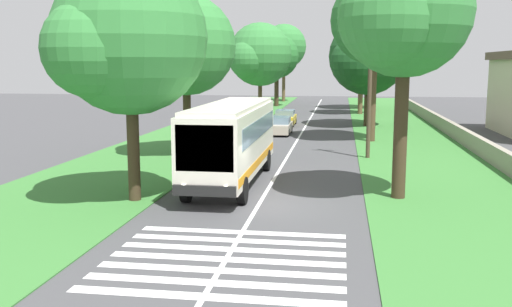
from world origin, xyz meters
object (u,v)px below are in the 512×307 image
Objects in this scene: roadside_tree_right_0 at (373,23)px; roadside_tree_left_1 at (282,48)px; roadside_tree_right_1 at (366,58)px; roadside_tree_left_4 at (275,57)px; roadside_tree_right_4 at (360,52)px; trailing_car_0 at (280,126)px; utility_pole at (370,89)px; roadside_tree_right_2 at (401,15)px; roadside_tree_left_0 at (185,48)px; roadside_tree_right_3 at (368,46)px; roadside_tree_left_3 at (127,42)px; coach_bus at (232,138)px; trailing_car_1 at (285,118)px; roadside_tree_left_2 at (259,56)px.

roadside_tree_left_1 is at bearing 14.07° from roadside_tree_right_0.
roadside_tree_left_1 is 34.89m from roadside_tree_right_1.
roadside_tree_left_1 reaches higher than roadside_tree_left_4.
roadside_tree_right_0 reaches higher than roadside_tree_right_4.
trailing_car_0 is 41.14m from roadside_tree_left_1.
utility_pole is at bearing 178.68° from roadside_tree_right_1.
roadside_tree_right_4 is at bearing 0.33° from roadside_tree_right_0.
roadside_tree_right_1 is 0.94× the size of roadside_tree_right_2.
roadside_tree_left_0 is 0.96× the size of roadside_tree_right_4.
roadside_tree_left_0 is 0.82× the size of roadside_tree_right_0.
roadside_tree_right_3 is at bearing -8.42° from roadside_tree_right_4.
roadside_tree_left_4 is at bearing 0.35° from roadside_tree_left_3.
roadside_tree_right_0 reaches higher than coach_bus.
trailing_car_1 is 0.37× the size of roadside_tree_right_0.
roadside_tree_left_2 is at bearing 0.96° from roadside_tree_left_3.
trailing_car_0 is (19.30, -0.13, -1.48)m from coach_bus.
roadside_tree_right_1 is (-23.46, -10.74, -0.37)m from roadside_tree_left_4.
roadside_tree_right_4 reaches higher than roadside_tree_right_1.
roadside_tree_right_3 is (-2.71, -11.82, 1.31)m from roadside_tree_left_4.
utility_pole is at bearing -166.08° from roadside_tree_left_4.
roadside_tree_right_1 is 0.85× the size of roadside_tree_right_3.
roadside_tree_left_4 is at bearing 24.61° from roadside_tree_right_1.
roadside_tree_left_2 is 15.33m from roadside_tree_right_1.
roadside_tree_left_2 is 23.77m from roadside_tree_right_0.
coach_bus is 10.76m from utility_pole.
utility_pole is at bearing -168.49° from roadside_tree_left_1.
trailing_car_0 is 0.38× the size of roadside_tree_left_1.
roadside_tree_right_1 is (18.59, -11.32, -0.43)m from roadside_tree_left_0.
roadside_tree_right_4 is at bearing 0.49° from roadside_tree_right_1.
roadside_tree_left_2 is 40.77m from roadside_tree_right_2.
roadside_tree_right_1 is at bearing 0.13° from roadside_tree_right_0.
roadside_tree_left_2 is 1.28× the size of utility_pole.
utility_pole reaches higher than trailing_car_0.
roadside_tree_left_3 is 0.99× the size of roadside_tree_right_1.
roadside_tree_left_3 is (-30.06, 3.35, 5.73)m from trailing_car_1.
roadside_tree_right_2 is (-21.40, -7.07, 6.78)m from trailing_car_0.
roadside_tree_left_4 reaches higher than trailing_car_0.
roadside_tree_left_1 is 1.00× the size of roadside_tree_right_3.
coach_bus is at bearing -179.83° from trailing_car_1.
trailing_car_0 is 1.00× the size of trailing_car_1.
roadside_tree_right_3 is (47.24, -8.06, 5.57)m from coach_bus.
roadside_tree_right_0 is 10.61m from roadside_tree_right_1.
trailing_car_0 is 31.42m from roadside_tree_left_4.
roadside_tree_right_1 is at bearing -14.77° from coach_bus.
roadside_tree_left_2 reaches higher than utility_pole.
roadside_tree_left_4 is 15.12m from roadside_tree_right_4.
trailing_car_0 is 10.81m from roadside_tree_right_0.
trailing_car_1 is 34.48m from roadside_tree_left_1.
roadside_tree_left_2 is 12.90m from roadside_tree_left_4.
roadside_tree_left_0 is at bearing 179.22° from roadside_tree_left_4.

